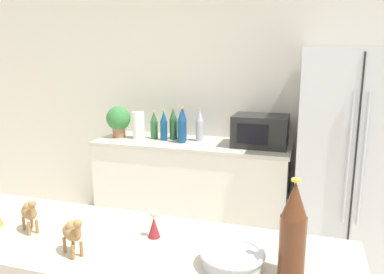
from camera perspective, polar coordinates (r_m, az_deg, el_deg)
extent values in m
cube|color=silver|center=(3.72, 6.51, 5.17)|extent=(8.00, 0.06, 2.55)
cube|color=silver|center=(3.68, -0.04, -8.08)|extent=(1.82, 0.60, 0.90)
cube|color=beige|center=(3.55, -0.05, -0.99)|extent=(1.85, 0.63, 0.03)
cube|color=silver|center=(3.34, 22.90, -3.12)|extent=(0.83, 0.70, 1.79)
cube|color=black|center=(3.00, 23.48, -4.83)|extent=(0.01, 0.01, 1.72)
cylinder|color=#B2B5BA|center=(2.96, 22.69, -3.20)|extent=(0.02, 0.02, 0.98)
cylinder|color=#B2B5BA|center=(2.97, 24.61, -3.31)|extent=(0.02, 0.02, 0.98)
cube|color=#B7AD99|center=(1.53, -7.89, -16.43)|extent=(1.65, 0.56, 0.03)
cylinder|color=#9E6B47|center=(3.81, -11.06, 0.73)|extent=(0.13, 0.13, 0.10)
sphere|color=#387F3D|center=(3.79, -11.15, 2.80)|extent=(0.24, 0.24, 0.24)
cylinder|color=white|center=(3.70, -8.17, 1.77)|extent=(0.12, 0.12, 0.26)
cube|color=black|center=(3.40, 10.38, 0.95)|extent=(0.48, 0.36, 0.28)
cube|color=black|center=(3.23, 9.19, 0.40)|extent=(0.26, 0.01, 0.17)
cylinder|color=navy|center=(3.66, -1.44, 1.27)|extent=(0.08, 0.08, 0.20)
cone|color=navy|center=(3.63, -1.45, 3.69)|extent=(0.07, 0.07, 0.11)
cylinder|color=gold|center=(3.62, -1.46, 4.64)|extent=(0.03, 0.03, 0.01)
cylinder|color=#2D6033|center=(3.65, -2.86, 1.21)|extent=(0.07, 0.07, 0.20)
cone|color=#2D6033|center=(3.62, -2.88, 3.62)|extent=(0.07, 0.07, 0.11)
cylinder|color=gold|center=(3.61, -2.89, 4.56)|extent=(0.03, 0.03, 0.01)
cylinder|color=navy|center=(3.49, -1.61, 0.79)|extent=(0.08, 0.08, 0.20)
cone|color=navy|center=(3.46, -1.62, 3.38)|extent=(0.07, 0.07, 0.11)
cylinder|color=gold|center=(3.45, -1.63, 4.39)|extent=(0.03, 0.03, 0.01)
cylinder|color=#B2B7BC|center=(3.57, 1.17, 0.94)|extent=(0.08, 0.08, 0.19)
cone|color=#B2B7BC|center=(3.54, 1.18, 3.32)|extent=(0.07, 0.07, 0.11)
cylinder|color=gold|center=(3.53, 1.18, 4.25)|extent=(0.03, 0.03, 0.01)
cylinder|color=navy|center=(3.61, -4.32, 0.95)|extent=(0.07, 0.07, 0.18)
cone|color=navy|center=(3.58, -4.35, 3.19)|extent=(0.06, 0.06, 0.10)
cylinder|color=gold|center=(3.58, -4.37, 4.07)|extent=(0.02, 0.02, 0.01)
cylinder|color=navy|center=(3.57, -1.35, 1.03)|extent=(0.07, 0.07, 0.20)
cone|color=navy|center=(3.54, -1.36, 3.55)|extent=(0.06, 0.06, 0.11)
cylinder|color=gold|center=(3.53, -1.36, 4.52)|extent=(0.02, 0.02, 0.01)
cylinder|color=#2D6033|center=(3.68, -5.79, 1.08)|extent=(0.07, 0.07, 0.17)
cone|color=#2D6033|center=(3.66, -5.83, 3.14)|extent=(0.07, 0.07, 0.10)
cylinder|color=gold|center=(3.65, -5.85, 3.96)|extent=(0.03, 0.03, 0.01)
cylinder|color=#562D19|center=(1.31, 15.01, -15.87)|extent=(0.09, 0.09, 0.21)
cone|color=#562D19|center=(1.24, 15.42, -9.11)|extent=(0.08, 0.08, 0.12)
cylinder|color=gold|center=(1.22, 15.59, -6.33)|extent=(0.03, 0.03, 0.01)
cylinder|color=#B7BABF|center=(1.37, 6.14, -18.08)|extent=(0.21, 0.21, 0.05)
torus|color=#B7BABF|center=(1.36, 6.16, -17.20)|extent=(0.23, 0.23, 0.02)
ellipsoid|color=olive|center=(1.47, -17.84, -13.68)|extent=(0.12, 0.10, 0.06)
sphere|color=olive|center=(1.46, -17.90, -12.80)|extent=(0.04, 0.04, 0.04)
cylinder|color=olive|center=(1.41, -16.97, -13.49)|extent=(0.02, 0.02, 0.05)
sphere|color=olive|center=(1.40, -17.04, -12.48)|extent=(0.03, 0.03, 0.03)
cylinder|color=olive|center=(1.47, -16.49, -16.03)|extent=(0.01, 0.01, 0.06)
cylinder|color=olive|center=(1.46, -17.72, -16.36)|extent=(0.01, 0.01, 0.06)
cylinder|color=olive|center=(1.53, -17.66, -15.01)|extent=(0.01, 0.01, 0.06)
cylinder|color=olive|center=(1.52, -18.85, -15.31)|extent=(0.01, 0.01, 0.06)
ellipsoid|color=olive|center=(1.71, -23.58, -10.47)|extent=(0.12, 0.10, 0.05)
sphere|color=olive|center=(1.70, -23.65, -9.70)|extent=(0.04, 0.04, 0.04)
cylinder|color=olive|center=(1.65, -23.13, -10.22)|extent=(0.02, 0.02, 0.05)
sphere|color=olive|center=(1.64, -23.21, -9.35)|extent=(0.03, 0.03, 0.03)
cylinder|color=olive|center=(1.70, -22.55, -12.50)|extent=(0.01, 0.01, 0.06)
cylinder|color=olive|center=(1.70, -23.63, -12.71)|extent=(0.01, 0.01, 0.06)
cylinder|color=olive|center=(1.76, -23.23, -11.70)|extent=(0.01, 0.01, 0.06)
cylinder|color=olive|center=(1.76, -24.27, -11.90)|extent=(0.01, 0.01, 0.06)
cone|color=maroon|center=(1.55, -5.82, -13.52)|extent=(0.05, 0.05, 0.09)
sphere|color=beige|center=(1.53, -5.87, -11.53)|extent=(0.03, 0.03, 0.03)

